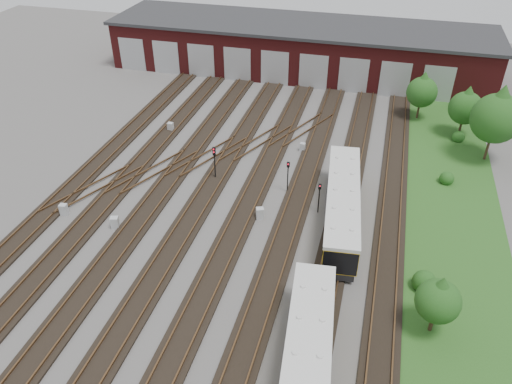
# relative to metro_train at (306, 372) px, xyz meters

# --- Properties ---
(ground) EXTENTS (120.00, 120.00, 0.00)m
(ground) POSITION_rel_metro_train_xyz_m (-10.00, 9.12, -1.83)
(ground) COLOR #4E4A48
(ground) RESTS_ON ground
(track_network) EXTENTS (30.40, 70.00, 0.33)m
(track_network) POSITION_rel_metro_train_xyz_m (-10.17, 9.70, -1.72)
(track_network) COLOR black
(track_network) RESTS_ON ground
(maintenance_shed) EXTENTS (51.00, 12.50, 6.35)m
(maintenance_shed) POSITION_rel_metro_train_xyz_m (-10.01, 49.09, 1.38)
(maintenance_shed) COLOR #591617
(maintenance_shed) RESTS_ON ground
(grass_verge) EXTENTS (8.00, 55.00, 0.05)m
(grass_verge) POSITION_rel_metro_train_xyz_m (9.00, 19.12, -1.80)
(grass_verge) COLOR #244F1A
(grass_verge) RESTS_ON ground
(metro_train) EXTENTS (3.96, 46.32, 2.92)m
(metro_train) POSITION_rel_metro_train_xyz_m (0.00, 0.00, 0.00)
(metro_train) COLOR black
(metro_train) RESTS_ON ground
(signal_mast_0) EXTENTS (0.26, 0.24, 3.25)m
(signal_mast_0) POSITION_rel_metro_train_xyz_m (-12.11, 19.82, 0.25)
(signal_mast_0) COLOR black
(signal_mast_0) RESTS_ON ground
(signal_mast_1) EXTENTS (0.28, 0.26, 3.04)m
(signal_mast_1) POSITION_rel_metro_train_xyz_m (-12.06, 19.70, 0.14)
(signal_mast_1) COLOR black
(signal_mast_1) RESTS_ON ground
(signal_mast_2) EXTENTS (0.25, 0.23, 3.08)m
(signal_mast_2) POSITION_rel_metro_train_xyz_m (-5.16, 19.32, 0.15)
(signal_mast_2) COLOR black
(signal_mast_2) RESTS_ON ground
(signal_mast_3) EXTENTS (0.26, 0.24, 2.85)m
(signal_mast_3) POSITION_rel_metro_train_xyz_m (-2.01, 16.99, 0.01)
(signal_mast_3) COLOR black
(signal_mast_3) RESTS_ON ground
(relay_cabinet_0) EXTENTS (0.66, 0.57, 1.01)m
(relay_cabinet_0) POSITION_rel_metro_train_xyz_m (-22.48, 11.14, -1.32)
(relay_cabinet_0) COLOR #B5B9BB
(relay_cabinet_0) RESTS_ON ground
(relay_cabinet_1) EXTENTS (0.61, 0.52, 0.96)m
(relay_cabinet_1) POSITION_rel_metro_train_xyz_m (-19.88, 27.49, -1.34)
(relay_cabinet_1) COLOR #B5B9BB
(relay_cabinet_1) RESTS_ON ground
(relay_cabinet_2) EXTENTS (0.74, 0.67, 1.03)m
(relay_cabinet_2) POSITION_rel_metro_train_xyz_m (-17.49, 10.65, -1.31)
(relay_cabinet_2) COLOR #B5B9BB
(relay_cabinet_2) RESTS_ON ground
(relay_cabinet_3) EXTENTS (0.56, 0.48, 0.86)m
(relay_cabinet_3) POSITION_rel_metro_train_xyz_m (-5.22, 26.94, -1.40)
(relay_cabinet_3) COLOR #B5B9BB
(relay_cabinet_3) RESTS_ON ground
(relay_cabinet_4) EXTENTS (0.76, 0.70, 1.03)m
(relay_cabinet_4) POSITION_rel_metro_train_xyz_m (-6.52, 14.89, -1.31)
(relay_cabinet_4) COLOR #B5B9BB
(relay_cabinet_4) RESTS_ON ground
(tree_0) EXTENTS (3.36, 3.36, 5.57)m
(tree_0) POSITION_rel_metro_train_xyz_m (6.00, 37.70, 1.75)
(tree_0) COLOR #372718
(tree_0) RESTS_ON ground
(tree_1) EXTENTS (3.41, 3.41, 5.65)m
(tree_1) POSITION_rel_metro_train_xyz_m (10.32, 34.51, 1.80)
(tree_1) COLOR #372718
(tree_1) RESTS_ON ground
(tree_2) EXTENTS (4.73, 4.73, 7.84)m
(tree_2) POSITION_rel_metro_train_xyz_m (12.48, 29.94, 3.21)
(tree_2) COLOR #372718
(tree_2) RESTS_ON ground
(tree_3) EXTENTS (2.79, 2.79, 4.62)m
(tree_3) POSITION_rel_metro_train_xyz_m (6.92, 6.42, 1.14)
(tree_3) COLOR #372718
(tree_3) RESTS_ON ground
(bush_0) EXTENTS (1.66, 1.66, 1.66)m
(bush_0) POSITION_rel_metro_train_xyz_m (6.51, 10.14, -1.00)
(bush_0) COLOR #1D4C15
(bush_0) RESTS_ON ground
(bush_1) EXTENTS (1.31, 1.31, 1.31)m
(bush_1) POSITION_rel_metro_train_xyz_m (8.62, 24.55, -1.17)
(bush_1) COLOR #1D4C15
(bush_1) RESTS_ON ground
(bush_2) EXTENTS (1.31, 1.31, 1.31)m
(bush_2) POSITION_rel_metro_train_xyz_m (10.15, 33.25, -1.17)
(bush_2) COLOR #1D4C15
(bush_2) RESTS_ON ground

